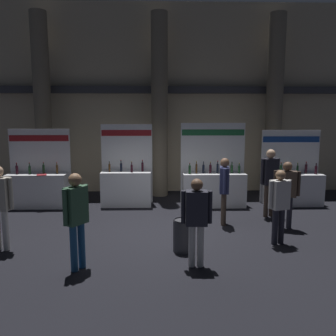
% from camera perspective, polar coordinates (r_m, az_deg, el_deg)
% --- Properties ---
extents(ground_plane, '(27.30, 27.30, 0.00)m').
position_cam_1_polar(ground_plane, '(8.13, -1.28, -10.61)').
color(ground_plane, black).
extents(hall_colonnade, '(13.65, 1.19, 6.55)m').
position_cam_1_polar(hall_colonnade, '(12.12, -1.45, 11.19)').
color(hall_colonnade, tan).
rests_on(hall_colonnade, ground_plane).
extents(exhibitor_booth_0, '(1.82, 0.74, 2.32)m').
position_cam_1_polar(exhibitor_booth_0, '(10.86, -20.94, -3.01)').
color(exhibitor_booth_0, white).
rests_on(exhibitor_booth_0, ground_plane).
extents(exhibitor_booth_1, '(1.57, 0.66, 2.45)m').
position_cam_1_polar(exhibitor_booth_1, '(10.40, -6.97, -2.84)').
color(exhibitor_booth_1, white).
rests_on(exhibitor_booth_1, ground_plane).
extents(exhibitor_booth_2, '(1.96, 0.66, 2.50)m').
position_cam_1_polar(exhibitor_booth_2, '(10.35, 7.66, -2.95)').
color(exhibitor_booth_2, white).
rests_on(exhibitor_booth_2, ground_plane).
extents(exhibitor_booth_3, '(1.80, 0.66, 2.28)m').
position_cam_1_polar(exhibitor_booth_3, '(11.07, 20.15, -2.85)').
color(exhibitor_booth_3, white).
rests_on(exhibitor_booth_3, ground_plane).
extents(trash_bin, '(0.38, 0.38, 0.66)m').
position_cam_1_polar(trash_bin, '(6.92, 2.45, -11.19)').
color(trash_bin, '#38383D').
rests_on(trash_bin, ground_plane).
extents(visitor_0, '(0.55, 0.27, 1.61)m').
position_cam_1_polar(visitor_0, '(6.06, 4.81, -7.84)').
color(visitor_0, silver).
rests_on(visitor_0, ground_plane).
extents(visitor_2, '(0.28, 0.54, 1.68)m').
position_cam_1_polar(visitor_2, '(8.50, 9.41, -2.90)').
color(visitor_2, '#47382D').
rests_on(visitor_2, ground_plane).
extents(visitor_4, '(0.51, 0.34, 1.59)m').
position_cam_1_polar(visitor_4, '(7.48, 18.20, -5.24)').
color(visitor_4, '#23232D').
rests_on(visitor_4, ground_plane).
extents(visitor_6, '(0.39, 0.47, 1.72)m').
position_cam_1_polar(visitor_6, '(6.12, -15.15, -7.33)').
color(visitor_6, navy).
rests_on(visitor_6, ground_plane).
extents(visitor_8, '(0.59, 0.36, 1.62)m').
position_cam_1_polar(visitor_8, '(8.60, 19.28, -3.29)').
color(visitor_8, '#23232D').
rests_on(visitor_8, ground_plane).
extents(visitor_9, '(0.55, 0.34, 1.83)m').
position_cam_1_polar(visitor_9, '(9.46, 16.74, -1.34)').
color(visitor_9, '#47382D').
rests_on(visitor_9, ground_plane).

